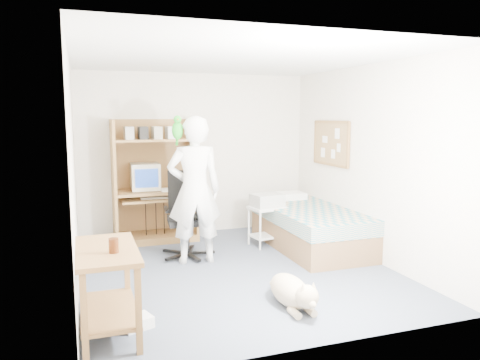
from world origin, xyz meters
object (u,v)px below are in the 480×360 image
Objects in this scene: bed at (309,227)px; printer_cart at (267,220)px; side_desk at (108,278)px; dog at (292,291)px; office_chair at (186,226)px; computer_hutch at (154,186)px; person at (195,190)px.

bed reaches higher than printer_cart.
side_desk is 1.05× the size of dog.
bed is 2.12× the size of dog.
office_chair is at bearing 105.96° from dog.
computer_hutch is 0.97× the size of person.
bed is at bearing 57.42° from dog.
person is 1.34m from printer_cart.
printer_cart is at bearing 42.13° from side_desk.
computer_hutch reaches higher than bed.
side_desk is 0.90× the size of office_chair.
computer_hutch reaches higher than printer_cart.
computer_hutch is 3.14m from dog.
computer_hutch is 0.89× the size of bed.
person reaches higher than bed.
bed is 0.61m from printer_cart.
dog is 2.19m from printer_cart.
side_desk reaches higher than bed.
computer_hutch is at bearing 111.92° from office_chair.
side_desk is 2.09m from person.
person is at bearing -169.59° from printer_cart.
dog is at bearing -73.46° from computer_hutch.
person is at bearing 55.36° from side_desk.
person reaches higher than office_chair.
person is (0.04, -0.31, 0.53)m from office_chair.
person is (1.16, 1.68, 0.43)m from side_desk.
side_desk reaches higher than printer_cart.
dog is (0.56, -1.69, -0.77)m from person.
side_desk is 0.54× the size of person.
person is 1.94× the size of dog.
computer_hutch is 3.08m from side_desk.
computer_hutch is at bearing 105.67° from dog.
office_chair is 2.10m from dog.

